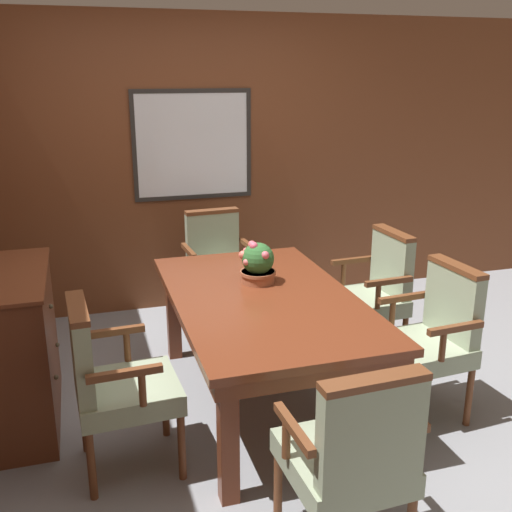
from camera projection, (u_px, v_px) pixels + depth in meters
The scene contains 10 objects.
ground_plane at pixel (253, 416), 3.61m from camera, with size 14.00×14.00×0.00m, color gray.
wall_back at pixel (187, 166), 5.03m from camera, with size 7.20×0.08×2.45m.
dining_table at pixel (263, 310), 3.57m from camera, with size 1.05×1.80×0.72m.
chair_head_far at pixel (218, 264), 4.77m from camera, with size 0.54×0.53×0.93m.
chair_head_near at pixel (352, 453), 2.41m from camera, with size 0.54×0.52×0.93m.
chair_left_near at pixel (113, 379), 3.00m from camera, with size 0.53×0.54×0.93m.
chair_right_far at pixel (373, 289), 4.22m from camera, with size 0.53×0.54×0.93m.
chair_right_near at pixel (431, 334), 3.50m from camera, with size 0.54×0.55×0.93m.
potted_plant at pixel (258, 264), 3.72m from camera, with size 0.23×0.22×0.27m.
sideboard_cabinet at pixel (11, 350), 3.43m from camera, with size 0.50×0.98×0.92m.
Camera 1 is at (-0.89, -3.03, 1.99)m, focal length 42.00 mm.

